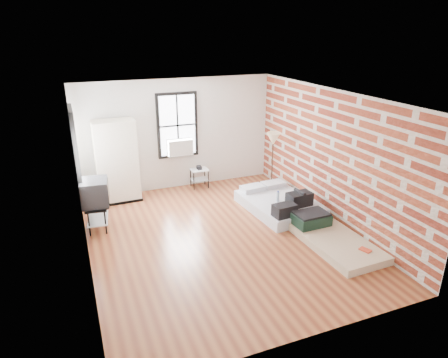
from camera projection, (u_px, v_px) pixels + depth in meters
name	position (u px, v px, depth m)	size (l,w,h in m)	color
ground	(221.00, 238.00, 7.99)	(6.00, 6.00, 0.00)	brown
room_shell	(225.00, 148.00, 7.77)	(5.02, 6.02, 2.80)	silver
mattress_main	(280.00, 203.00, 9.15)	(1.54, 2.00, 0.61)	silver
mattress_bare	(330.00, 236.00, 7.79)	(1.07, 1.95, 0.42)	tan
wardrobe	(117.00, 162.00, 9.39)	(1.01, 0.59, 1.97)	black
side_table	(199.00, 173.00, 10.38)	(0.45, 0.37, 0.59)	black
floor_lamp	(273.00, 142.00, 9.67)	(0.34, 0.34, 1.57)	#331C11
tv_stand	(95.00, 194.00, 8.12)	(0.60, 0.81, 1.07)	black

